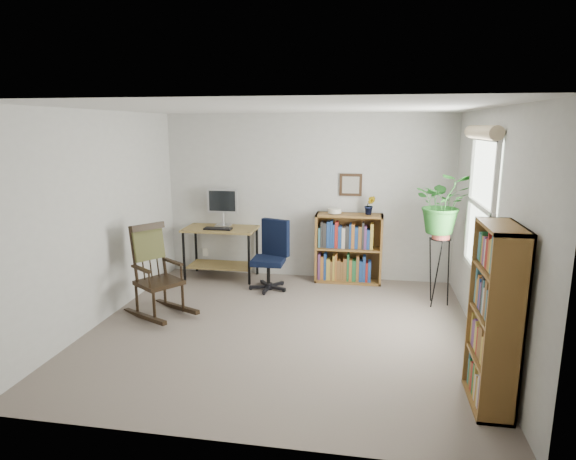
% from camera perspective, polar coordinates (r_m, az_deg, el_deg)
% --- Properties ---
extents(floor, '(4.20, 4.00, 0.00)m').
position_cam_1_polar(floor, '(5.49, -0.72, -11.66)').
color(floor, gray).
rests_on(floor, ground).
extents(ceiling, '(4.20, 4.00, 0.00)m').
position_cam_1_polar(ceiling, '(5.02, -0.80, 14.25)').
color(ceiling, silver).
rests_on(ceiling, ground).
extents(wall_back, '(4.20, 0.00, 2.40)m').
position_cam_1_polar(wall_back, '(7.07, 2.20, 3.90)').
color(wall_back, '#BABAB5').
rests_on(wall_back, ground).
extents(wall_front, '(4.20, 0.00, 2.40)m').
position_cam_1_polar(wall_front, '(3.24, -7.24, -6.27)').
color(wall_front, '#BABAB5').
rests_on(wall_front, ground).
extents(wall_left, '(0.00, 4.00, 2.40)m').
position_cam_1_polar(wall_left, '(5.87, -21.35, 1.35)').
color(wall_left, '#BABAB5').
rests_on(wall_left, ground).
extents(wall_right, '(0.00, 4.00, 2.40)m').
position_cam_1_polar(wall_right, '(5.18, 22.75, -0.13)').
color(wall_right, '#BABAB5').
rests_on(wall_right, ground).
extents(window, '(0.12, 1.20, 1.50)m').
position_cam_1_polar(window, '(5.42, 21.83, 2.62)').
color(window, silver).
rests_on(window, wall_right).
extents(desk, '(1.06, 0.58, 0.76)m').
position_cam_1_polar(desk, '(7.21, -7.92, -2.70)').
color(desk, olive).
rests_on(desk, floor).
extents(monitor, '(0.46, 0.16, 0.56)m').
position_cam_1_polar(monitor, '(7.20, -7.73, 2.67)').
color(monitor, '#B1B1B6').
rests_on(monitor, desk).
extents(keyboard, '(0.40, 0.15, 0.02)m').
position_cam_1_polar(keyboard, '(7.01, -8.30, 0.16)').
color(keyboard, black).
rests_on(keyboard, desk).
extents(office_chair, '(0.68, 0.68, 0.98)m').
position_cam_1_polar(office_chair, '(6.60, -2.35, -3.02)').
color(office_chair, black).
rests_on(office_chair, floor).
extents(rocking_chair, '(1.11, 1.02, 1.11)m').
position_cam_1_polar(rocking_chair, '(5.90, -15.10, -4.63)').
color(rocking_chair, black).
rests_on(rocking_chair, floor).
extents(low_bookshelf, '(0.95, 0.32, 1.00)m').
position_cam_1_polar(low_bookshelf, '(6.98, 7.19, -2.17)').
color(low_bookshelf, brown).
rests_on(low_bookshelf, floor).
extents(tall_bookshelf, '(0.28, 0.65, 1.49)m').
position_cam_1_polar(tall_bookshelf, '(4.18, 23.28, -9.51)').
color(tall_bookshelf, brown).
rests_on(tall_bookshelf, floor).
extents(plant_stand, '(0.35, 0.35, 1.00)m').
position_cam_1_polar(plant_stand, '(6.32, 17.44, -4.15)').
color(plant_stand, black).
rests_on(plant_stand, floor).
extents(spider_plant, '(1.69, 1.88, 1.46)m').
position_cam_1_polar(spider_plant, '(6.11, 18.13, 6.35)').
color(spider_plant, '#236523').
rests_on(spider_plant, plant_stand).
extents(potted_plant_small, '(0.13, 0.24, 0.11)m').
position_cam_1_polar(potted_plant_small, '(6.86, 9.65, 2.25)').
color(potted_plant_small, '#236523').
rests_on(potted_plant_small, low_bookshelf).
extents(framed_picture, '(0.32, 0.04, 0.32)m').
position_cam_1_polar(framed_picture, '(6.96, 7.44, 5.32)').
color(framed_picture, black).
rests_on(framed_picture, wall_back).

